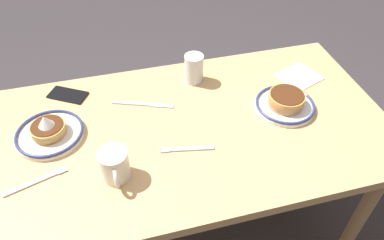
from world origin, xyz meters
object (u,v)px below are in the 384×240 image
object	(u,v)px
plate_near_main	(49,132)
fork_far	(187,149)
butter_knife	(143,104)
coffee_mug	(115,165)
paper_napkin	(299,77)
fork_near	(36,181)
drinking_glass	(194,70)
cell_phone	(68,95)
plate_center_pancakes	(285,103)

from	to	relation	value
plate_near_main	fork_far	bearing A→B (deg)	157.83
plate_near_main	butter_knife	bearing A→B (deg)	-166.16
plate_near_main	coffee_mug	bearing A→B (deg)	131.20
plate_near_main	paper_napkin	bearing A→B (deg)	-174.74
fork_near	plate_near_main	bearing A→B (deg)	-101.67
drinking_glass	plate_near_main	bearing A→B (deg)	17.78
cell_phone	fork_far	size ratio (longest dim) A/B	0.80
butter_knife	fork_far	bearing A→B (deg)	111.75
plate_center_pancakes	plate_near_main	bearing A→B (deg)	-4.63
plate_near_main	butter_knife	size ratio (longest dim) A/B	1.02
paper_napkin	fork_far	xyz separation A→B (m)	(0.54, 0.27, 0.00)
paper_napkin	fork_near	xyz separation A→B (m)	(1.02, 0.28, 0.00)
coffee_mug	cell_phone	bearing A→B (deg)	-72.19
drinking_glass	fork_near	bearing A→B (deg)	31.71
butter_knife	paper_napkin	bearing A→B (deg)	-179.27
cell_phone	fork_near	distance (m)	0.41
fork_near	cell_phone	bearing A→B (deg)	-104.08
plate_near_main	fork_far	size ratio (longest dim) A/B	1.27
paper_napkin	cell_phone	bearing A→B (deg)	-7.30
cell_phone	paper_napkin	size ratio (longest dim) A/B	0.96
drinking_glass	plate_center_pancakes	bearing A→B (deg)	138.97
paper_napkin	fork_far	world-z (taller)	fork_far
coffee_mug	fork_near	size ratio (longest dim) A/B	0.65
plate_center_pancakes	coffee_mug	bearing A→B (deg)	14.21
plate_center_pancakes	paper_napkin	xyz separation A→B (m)	(-0.14, -0.16, -0.02)
plate_center_pancakes	drinking_glass	size ratio (longest dim) A/B	1.88
fork_near	fork_far	world-z (taller)	same
plate_near_main	fork_near	bearing A→B (deg)	78.33
drinking_glass	butter_knife	xyz separation A→B (m)	(0.22, 0.10, -0.05)
plate_near_main	cell_phone	world-z (taller)	plate_near_main
paper_napkin	butter_knife	bearing A→B (deg)	0.73
coffee_mug	butter_knife	xyz separation A→B (m)	(-0.13, -0.31, -0.05)
plate_center_pancakes	coffee_mug	world-z (taller)	coffee_mug
plate_near_main	drinking_glass	world-z (taller)	drinking_glass
plate_center_pancakes	fork_far	bearing A→B (deg)	15.27
coffee_mug	fork_far	bearing A→B (deg)	-167.61
fork_near	butter_knife	distance (m)	0.46
plate_center_pancakes	drinking_glass	distance (m)	0.38
cell_phone	butter_knife	distance (m)	0.30
plate_center_pancakes	fork_far	size ratio (longest dim) A/B	1.22
plate_center_pancakes	fork_near	xyz separation A→B (m)	(0.88, 0.12, -0.02)
plate_center_pancakes	cell_phone	bearing A→B (deg)	-19.51
coffee_mug	cell_phone	distance (m)	0.46
drinking_glass	fork_far	distance (m)	0.38
plate_near_main	drinking_glass	xyz separation A→B (m)	(-0.56, -0.18, 0.03)
plate_near_main	cell_phone	distance (m)	0.22
coffee_mug	cell_phone	xyz separation A→B (m)	(0.14, -0.44, -0.05)
plate_center_pancakes	drinking_glass	bearing A→B (deg)	-41.03
paper_napkin	butter_knife	size ratio (longest dim) A/B	0.67
coffee_mug	fork_far	size ratio (longest dim) A/B	0.69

